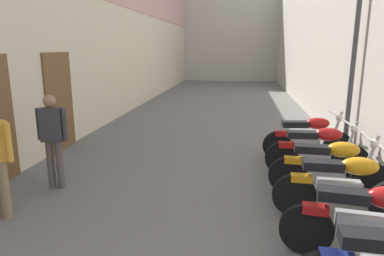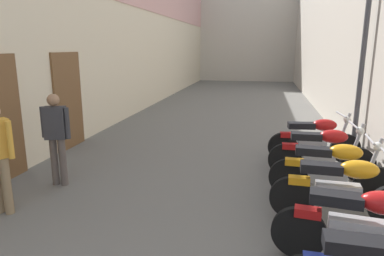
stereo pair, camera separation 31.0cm
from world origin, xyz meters
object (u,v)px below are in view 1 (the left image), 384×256
object	(u,v)px
motorcycle_sixth	(330,166)
pedestrian_further_down	(53,135)
motorcycle_seventh	(318,149)
motorcycle_fifth	(344,185)
motorcycle_eighth	(308,136)
street_lamp	(352,28)
motorcycle_fourth	(370,221)

from	to	relation	value
motorcycle_sixth	pedestrian_further_down	world-z (taller)	pedestrian_further_down
motorcycle_seventh	pedestrian_further_down	xyz separation A→B (m)	(-4.43, -1.23, 0.42)
motorcycle_fifth	pedestrian_further_down	world-z (taller)	pedestrian_further_down
motorcycle_sixth	motorcycle_eighth	xyz separation A→B (m)	(-0.00, 1.86, 0.00)
motorcycle_seventh	pedestrian_further_down	distance (m)	4.62
motorcycle_fifth	motorcycle_eighth	world-z (taller)	same
street_lamp	motorcycle_fifth	bearing A→B (deg)	-103.85
motorcycle_fourth	motorcycle_fifth	world-z (taller)	same
motorcycle_eighth	motorcycle_seventh	bearing A→B (deg)	-90.00
motorcycle_fifth	motorcycle_seventh	xyz separation A→B (m)	(0.00, 1.71, 0.00)
motorcycle_seventh	street_lamp	xyz separation A→B (m)	(0.70, 1.12, 2.17)
motorcycle_fourth	motorcycle_eighth	size ratio (longest dim) A/B	1.00
pedestrian_further_down	motorcycle_eighth	bearing A→B (deg)	25.91
motorcycle_fifth	motorcycle_sixth	bearing A→B (deg)	90.00
pedestrian_further_down	street_lamp	world-z (taller)	street_lamp
pedestrian_further_down	street_lamp	xyz separation A→B (m)	(5.13, 2.35, 1.75)
motorcycle_eighth	pedestrian_further_down	xyz separation A→B (m)	(-4.43, -2.15, 0.42)
motorcycle_sixth	motorcycle_fourth	bearing A→B (deg)	-90.00
motorcycle_sixth	motorcycle_seventh	xyz separation A→B (m)	(0.00, 0.94, 0.00)
motorcycle_fourth	motorcycle_sixth	world-z (taller)	same
motorcycle_seventh	pedestrian_further_down	bearing A→B (deg)	-164.43
motorcycle_eighth	motorcycle_fifth	bearing A→B (deg)	-90.00
motorcycle_sixth	motorcycle_seventh	world-z (taller)	same
motorcycle_fifth	motorcycle_seventh	distance (m)	1.71
motorcycle_fifth	street_lamp	distance (m)	3.63
street_lamp	motorcycle_seventh	bearing A→B (deg)	-121.94
motorcycle_sixth	pedestrian_further_down	bearing A→B (deg)	-176.21
motorcycle_sixth	motorcycle_eighth	distance (m)	1.86
motorcycle_eighth	pedestrian_further_down	size ratio (longest dim) A/B	1.18
motorcycle_fourth	pedestrian_further_down	size ratio (longest dim) A/B	1.17
motorcycle_sixth	motorcycle_eighth	world-z (taller)	same
motorcycle_fifth	pedestrian_further_down	bearing A→B (deg)	173.85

